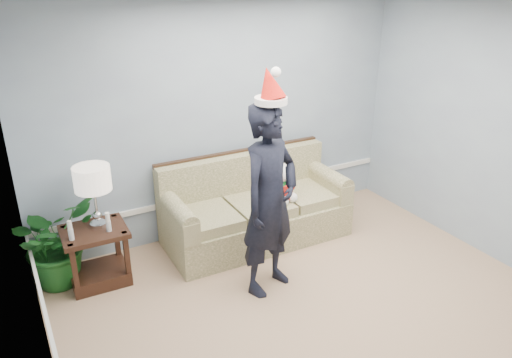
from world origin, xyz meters
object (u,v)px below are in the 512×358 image
(sofa, at_px, (254,210))
(man, at_px, (270,201))
(side_table, at_px, (98,261))
(teddy_bear, at_px, (282,188))
(houseplant, at_px, (55,242))
(table_lamp, at_px, (92,181))

(sofa, height_order, man, man)
(side_table, height_order, teddy_bear, teddy_bear)
(teddy_bear, bearing_deg, side_table, 162.55)
(side_table, distance_m, houseplant, 0.46)
(man, xyz_separation_m, teddy_bear, (0.57, 0.71, -0.26))
(table_lamp, height_order, houseplant, table_lamp)
(man, bearing_deg, houseplant, 127.65)
(side_table, bearing_deg, sofa, 1.70)
(man, bearing_deg, side_table, 127.52)
(houseplant, height_order, teddy_bear, teddy_bear)
(houseplant, bearing_deg, man, -30.77)
(side_table, height_order, man, man)
(table_lamp, distance_m, houseplant, 0.75)
(teddy_bear, bearing_deg, man, -141.32)
(table_lamp, relative_size, man, 0.33)
(side_table, xyz_separation_m, table_lamp, (0.06, 0.06, 0.84))
(table_lamp, bearing_deg, side_table, -136.38)
(sofa, distance_m, table_lamp, 1.89)
(man, bearing_deg, sofa, 48.50)
(sofa, distance_m, man, 1.16)
(houseplant, distance_m, man, 2.17)
(houseplant, bearing_deg, table_lamp, -18.81)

